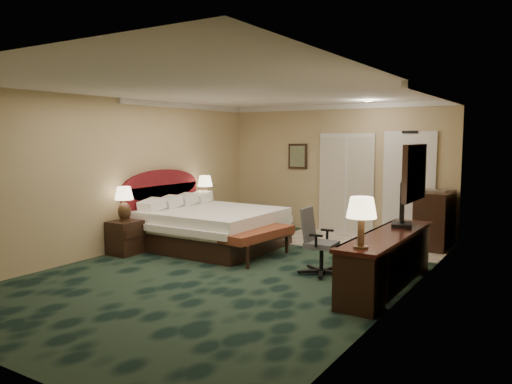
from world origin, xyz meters
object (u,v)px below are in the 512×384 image
Objects in this scene: nightstand_near at (126,237)px; tv at (402,203)px; bed_bench at (258,244)px; desk at (387,261)px; lamp_near at (124,204)px; desk_chair at (322,242)px; bed at (213,228)px; minibar at (435,220)px; lamp_far at (205,190)px; nightstand_far at (206,218)px.

tv is (4.45, 1.12, 0.79)m from nightstand_near.
desk is (2.32, -0.44, 0.12)m from bed_bench.
lamp_near is 3.50m from desk_chair.
minibar is at bearing 30.87° from bed.
minibar is at bearing 65.58° from desk_chair.
nightstand_near is at bearing -173.86° from desk.
lamp_far is 0.61× the size of desk_chair.
lamp_far is 2.53m from bed_bench.
tv is at bearing 21.75° from desk_chair.
bed is at bearing 52.79° from nightstand_near.
lamp_near is 4.51m from desk.
bed_bench is (2.11, -1.31, -0.07)m from nightstand_far.
bed reaches higher than nightstand_near.
nightstand_near is at bearing -127.21° from bed.
tv is at bearing 90.14° from desk.
minibar is at bearing 14.81° from lamp_far.
nightstand_near is at bearing -173.68° from desk_chair.
nightstand_near is 0.23× the size of desk.
bed is 0.86× the size of desk.
lamp_far is at bearing 151.30° from desk_chair.
desk_chair reaches higher than nightstand_far.
tv is at bearing 11.20° from bed_bench.
desk is 0.96m from tv.
tv is (3.50, -0.13, 0.73)m from bed.
minibar is at bearing 14.03° from nightstand_far.
nightstand_near is 3.49m from desk_chair.
desk is (4.40, -1.69, -0.56)m from lamp_far.
bed_bench is at bearing -31.04° from lamp_far.
lamp_near is 1.01× the size of lamp_far.
lamp_far is at bearing 155.06° from bed_bench.
tv reaches higher than minibar.
lamp_far is at bearing 88.62° from lamp_near.
bed is 1.35m from nightstand_far.
lamp_near is 2.41m from bed_bench.
lamp_far is 0.57× the size of minibar.
desk is at bearing -21.55° from nightstand_far.
nightstand_near reaches higher than bed_bench.
tv reaches higher than lamp_far.
lamp_far reaches higher than lamp_near.
nightstand_far is 2.31m from lamp_near.
lamp_near is 0.41× the size of bed_bench.
lamp_near is at bearing -142.99° from minibar.
nightstand_far is at bearing 117.91° from lamp_far.
bed is 1.52× the size of bed_bench.
bed is 3.70× the size of lamp_near.
desk_chair is (3.40, -1.60, 0.17)m from nightstand_far.
bed_bench is at bearing -15.77° from bed.
desk_chair is 0.94× the size of minibar.
lamp_near is 5.55m from minibar.
lamp_far is at bearing 88.64° from nightstand_near.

